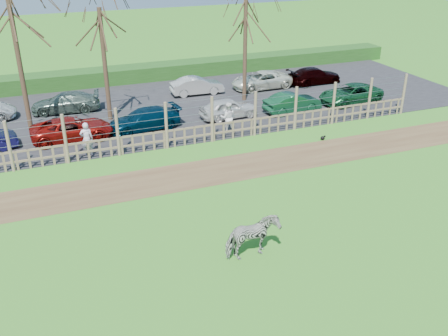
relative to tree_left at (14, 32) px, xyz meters
name	(u,v)px	position (x,y,z in m)	size (l,w,h in m)	color
ground	(224,223)	(6.50, -12.50, -5.62)	(120.00, 120.00, 0.00)	#529D38
dirt_strip	(188,176)	(6.50, -8.00, -5.61)	(34.00, 2.80, 0.01)	brown
asphalt	(140,110)	(6.50, 2.00, -5.60)	(44.00, 13.00, 0.04)	#232326
hedge	(118,75)	(6.50, 9.00, -5.07)	(46.00, 2.00, 1.10)	#1E4716
fence	(167,134)	(6.50, -4.50, -4.81)	(30.16, 0.16, 2.50)	brown
tree_left	(14,32)	(0.00, 0.00, 0.00)	(4.80, 4.80, 7.88)	#3D2B1E
tree_mid	(102,38)	(4.50, 1.00, -0.75)	(4.80, 4.80, 6.83)	#3D2B1E
tree_right	(246,20)	(13.50, 1.50, -0.37)	(4.80, 4.80, 7.35)	#3D2B1E
zebra	(252,238)	(6.60, -14.89, -4.83)	(0.85, 1.86, 1.57)	gray
visitor_a	(87,139)	(2.54, -3.95, -4.71)	(0.63, 0.41, 1.72)	silver
visitor_b	(228,118)	(10.26, -3.61, -4.71)	(0.84, 0.65, 1.72)	white
crow	(323,138)	(14.64, -6.50, -5.50)	(0.30, 0.22, 0.24)	black
car_2	(72,129)	(2.06, -1.55, -4.98)	(1.99, 4.32, 1.20)	maroon
car_3	(144,119)	(6.03, -1.44, -4.98)	(1.68, 4.13, 1.20)	#06253A
car_4	(229,108)	(11.20, -1.39, -4.98)	(1.42, 3.52, 1.20)	silver
car_5	(292,103)	(15.29, -1.84, -4.98)	(1.27, 3.64, 1.20)	#144D2C
car_6	(351,94)	(19.73, -1.60, -4.98)	(1.99, 4.32, 1.20)	#17532C
car_9	(66,103)	(2.19, 3.36, -4.98)	(1.68, 4.13, 1.20)	#53685A
car_11	(197,86)	(10.99, 3.90, -4.98)	(1.27, 3.64, 1.20)	beige
car_12	(261,80)	(15.74, 3.55, -4.98)	(1.99, 4.32, 1.20)	silver
car_13	(314,76)	(19.88, 3.21, -4.98)	(1.68, 4.13, 1.20)	black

